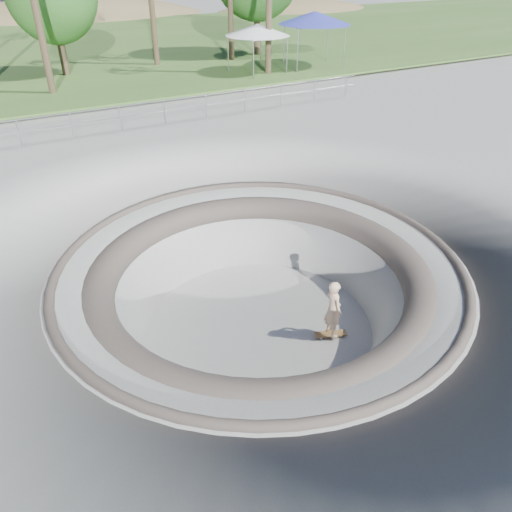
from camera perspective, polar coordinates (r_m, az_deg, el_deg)
name	(u,v)px	position (r m, az deg, el deg)	size (l,w,h in m)	color
ground	(259,265)	(12.53, 0.37, -1.01)	(180.00, 180.00, 0.00)	#A2A29D
skate_bowl	(259,322)	(13.60, 0.35, -7.52)	(14.00, 14.00, 4.10)	#A2A29D
grass_strip	(38,52)	(43.98, -23.62, 20.61)	(180.00, 36.00, 0.12)	#3A6026
distant_hills	(54,84)	(68.36, -22.10, 17.76)	(103.20, 45.00, 28.60)	brown
safety_railing	(120,118)	(22.64, -15.29, 14.96)	(25.00, 0.06, 1.03)	gray
skateboard	(331,334)	(13.36, 8.52, -8.81)	(0.87, 0.53, 0.09)	olive
skater	(333,309)	(12.84, 8.81, -5.97)	(0.59, 0.39, 1.63)	beige
canopy_white	(257,30)	(32.68, 0.16, 24.41)	(5.40, 5.40, 2.76)	gray
canopy_blue	(315,18)	(34.87, 6.72, 25.40)	(6.21, 6.21, 3.26)	gray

